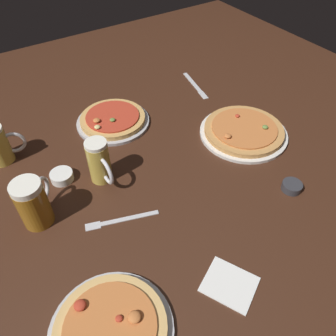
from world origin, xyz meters
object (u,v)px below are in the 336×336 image
object	(u,v)px
napkin_folded	(230,284)
beer_mug_amber	(100,162)
beer_mug_pale	(33,203)
fork_left	(120,220)
pizza_plate_near	(111,330)
knife_right	(195,85)
ramekin_butter	(292,186)
pizza_plate_side	(244,131)
pizza_plate_far	(113,120)
ramekin_sauce	(62,176)

from	to	relation	value
napkin_folded	beer_mug_amber	bearing A→B (deg)	101.92
beer_mug_pale	napkin_folded	size ratio (longest dim) A/B	1.23
beer_mug_pale	fork_left	world-z (taller)	beer_mug_pale
pizza_plate_near	knife_right	xyz separation A→B (m)	(0.79, 0.75, -0.01)
knife_right	ramekin_butter	bearing A→B (deg)	-99.85
beer_mug_amber	fork_left	distance (m)	0.20
pizza_plate_near	ramekin_butter	xyz separation A→B (m)	(0.67, 0.08, -0.00)
beer_mug_amber	beer_mug_pale	bearing A→B (deg)	-167.84
pizza_plate_side	beer_mug_amber	world-z (taller)	beer_mug_amber
pizza_plate_near	napkin_folded	bearing A→B (deg)	-11.37
pizza_plate_side	knife_right	world-z (taller)	pizza_plate_side
pizza_plate_near	beer_mug_amber	xyz separation A→B (m)	(0.19, 0.45, 0.06)
knife_right	fork_left	bearing A→B (deg)	-142.62
pizza_plate_side	napkin_folded	bearing A→B (deg)	-135.47
pizza_plate_side	beer_mug_amber	size ratio (longest dim) A/B	2.15
beer_mug_amber	ramekin_butter	world-z (taller)	beer_mug_amber
pizza_plate_side	napkin_folded	xyz separation A→B (m)	(-0.43, -0.43, -0.01)
pizza_plate_far	ramekin_sauce	xyz separation A→B (m)	(-0.28, -0.18, -0.00)
pizza_plate_near	ramekin_sauce	distance (m)	0.52
fork_left	beer_mug_amber	bearing A→B (deg)	80.69
fork_left	knife_right	world-z (taller)	same
ramekin_butter	napkin_folded	world-z (taller)	ramekin_butter
pizza_plate_far	knife_right	distance (m)	0.44
beer_mug_pale	beer_mug_amber	bearing A→B (deg)	12.16
pizza_plate_near	pizza_plate_side	xyz separation A→B (m)	(0.73, 0.37, -0.00)
pizza_plate_far	ramekin_butter	distance (m)	0.70
ramekin_sauce	fork_left	world-z (taller)	ramekin_sauce
pizza_plate_side	fork_left	world-z (taller)	pizza_plate_side
fork_left	knife_right	size ratio (longest dim) A/B	0.92
knife_right	pizza_plate_near	bearing A→B (deg)	-136.59
pizza_plate_near	ramekin_butter	world-z (taller)	pizza_plate_near
pizza_plate_far	beer_mug_pale	bearing A→B (deg)	-142.31
pizza_plate_near	beer_mug_pale	world-z (taller)	beer_mug_pale
ramekin_butter	pizza_plate_near	bearing A→B (deg)	-173.43
ramekin_sauce	pizza_plate_far	bearing A→B (deg)	33.37
beer_mug_amber	ramekin_butter	bearing A→B (deg)	-37.59
pizza_plate_far	beer_mug_amber	size ratio (longest dim) A/B	1.86
napkin_folded	knife_right	bearing A→B (deg)	58.67
beer_mug_amber	napkin_folded	distance (m)	0.52
beer_mug_pale	knife_right	xyz separation A→B (m)	(0.82, 0.35, -0.07)
ramekin_sauce	ramekin_butter	size ratio (longest dim) A/B	1.17
beer_mug_amber	knife_right	size ratio (longest dim) A/B	0.66
knife_right	beer_mug_pale	bearing A→B (deg)	-157.18
pizza_plate_far	napkin_folded	xyz separation A→B (m)	(-0.06, -0.76, -0.01)
pizza_plate_near	pizza_plate_far	size ratio (longest dim) A/B	1.01
pizza_plate_far	beer_mug_pale	world-z (taller)	beer_mug_pale
beer_mug_pale	ramekin_sauce	xyz separation A→B (m)	(0.11, 0.12, -0.06)
knife_right	napkin_folded	bearing A→B (deg)	-121.33
beer_mug_pale	ramekin_butter	distance (m)	0.78
beer_mug_amber	knife_right	bearing A→B (deg)	26.46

